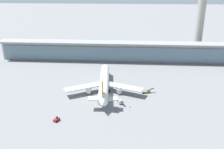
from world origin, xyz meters
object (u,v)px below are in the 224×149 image
object	(u,v)px
service_truck_near_nose_grey	(121,102)
control_tower	(202,7)
service_truck_under_wing_red	(57,119)
airliner_on_stand	(104,83)
safety_cone_alpha	(130,107)
service_truck_mid_apron_olive	(146,92)

from	to	relation	value
service_truck_near_nose_grey	control_tower	bearing A→B (deg)	57.33
service_truck_near_nose_grey	service_truck_under_wing_red	distance (m)	33.88
service_truck_near_nose_grey	control_tower	size ratio (longest dim) A/B	0.10
airliner_on_stand	control_tower	xyz separation A→B (m)	(70.68, 80.57, 34.20)
service_truck_under_wing_red	safety_cone_alpha	xyz separation A→B (m)	(32.63, 15.41, -0.56)
service_truck_mid_apron_olive	safety_cone_alpha	xyz separation A→B (m)	(-8.91, -17.47, -0.49)
service_truck_mid_apron_olive	airliner_on_stand	bearing A→B (deg)	177.75
service_truck_under_wing_red	safety_cone_alpha	distance (m)	36.09
airliner_on_stand	control_tower	bearing A→B (deg)	48.74
airliner_on_stand	service_truck_mid_apron_olive	bearing A→B (deg)	-2.25
control_tower	airliner_on_stand	bearing A→B (deg)	-131.26
airliner_on_stand	control_tower	distance (m)	112.50
service_truck_under_wing_red	service_truck_mid_apron_olive	xyz separation A→B (m)	(41.54, 32.88, -0.07)
airliner_on_stand	service_truck_under_wing_red	bearing A→B (deg)	-117.73
service_truck_near_nose_grey	safety_cone_alpha	size ratio (longest dim) A/B	9.79
airliner_on_stand	service_truck_mid_apron_olive	distance (m)	24.11
service_truck_near_nose_grey	service_truck_under_wing_red	xyz separation A→B (m)	(-27.66, -19.57, 0.07)
service_truck_under_wing_red	service_truck_mid_apron_olive	world-z (taller)	service_truck_mid_apron_olive
service_truck_mid_apron_olive	safety_cone_alpha	bearing A→B (deg)	-117.02
airliner_on_stand	service_truck_under_wing_red	xyz separation A→B (m)	(-17.78, -33.82, -3.95)
airliner_on_stand	service_truck_mid_apron_olive	world-z (taller)	airliner_on_stand
control_tower	safety_cone_alpha	xyz separation A→B (m)	(-55.84, -98.97, -38.70)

